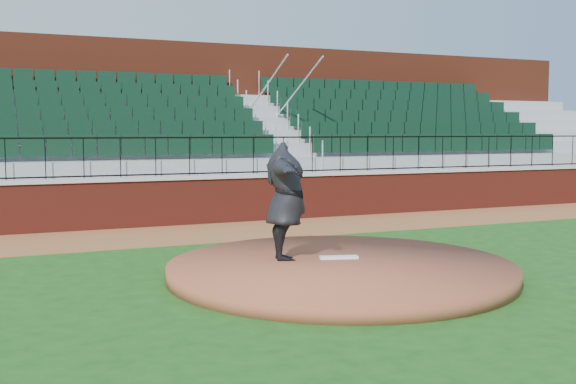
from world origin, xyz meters
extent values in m
plane|color=#184A15|center=(0.00, 0.00, 0.00)|extent=(90.00, 90.00, 0.00)
cube|color=brown|center=(0.00, 5.40, 0.01)|extent=(34.00, 3.20, 0.01)
cube|color=maroon|center=(0.00, 7.00, 0.60)|extent=(34.00, 0.35, 1.20)
cube|color=#B7B7B7|center=(0.00, 7.00, 1.25)|extent=(34.00, 0.45, 0.10)
cube|color=maroon|center=(0.00, 12.52, 2.75)|extent=(34.00, 0.50, 5.50)
cylinder|color=brown|center=(0.17, -0.36, 0.12)|extent=(5.87, 5.87, 0.25)
cube|color=white|center=(0.29, -0.06, 0.27)|extent=(0.69, 0.35, 0.04)
imported|color=black|center=(-0.61, 0.21, 1.27)|extent=(1.29, 2.59, 2.04)
camera|label=1|loc=(-5.16, -10.41, 2.47)|focal=42.26mm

